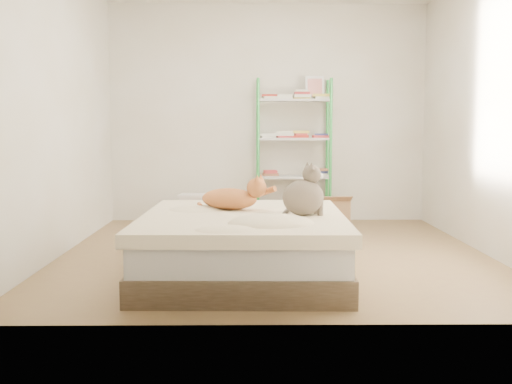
{
  "coord_description": "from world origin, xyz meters",
  "views": [
    {
      "loc": [
        -0.22,
        -5.7,
        1.14
      ],
      "look_at": [
        -0.17,
        -0.6,
        0.62
      ],
      "focal_mm": 45.0,
      "sensor_mm": 36.0,
      "label": 1
    }
  ],
  "objects_px": {
    "grey_cat": "(303,190)",
    "cardboard_box": "(323,214)",
    "bed": "(243,246)",
    "shelf_unit": "(294,150)",
    "white_bin": "(193,209)",
    "orange_cat": "(229,196)"
  },
  "relations": [
    {
      "from": "white_bin",
      "to": "grey_cat",
      "type": "bearing_deg",
      "value": -68.6
    },
    {
      "from": "white_bin",
      "to": "orange_cat",
      "type": "bearing_deg",
      "value": -78.14
    },
    {
      "from": "grey_cat",
      "to": "cardboard_box",
      "type": "relative_size",
      "value": 0.69
    },
    {
      "from": "shelf_unit",
      "to": "cardboard_box",
      "type": "distance_m",
      "value": 0.94
    },
    {
      "from": "bed",
      "to": "orange_cat",
      "type": "height_order",
      "value": "orange_cat"
    },
    {
      "from": "orange_cat",
      "to": "grey_cat",
      "type": "height_order",
      "value": "grey_cat"
    },
    {
      "from": "shelf_unit",
      "to": "grey_cat",
      "type": "bearing_deg",
      "value": -92.52
    },
    {
      "from": "bed",
      "to": "cardboard_box",
      "type": "xyz_separation_m",
      "value": [
        0.87,
        2.22,
        -0.06
      ]
    },
    {
      "from": "bed",
      "to": "orange_cat",
      "type": "distance_m",
      "value": 0.46
    },
    {
      "from": "cardboard_box",
      "to": "shelf_unit",
      "type": "bearing_deg",
      "value": 109.16
    },
    {
      "from": "white_bin",
      "to": "shelf_unit",
      "type": "bearing_deg",
      "value": 7.87
    },
    {
      "from": "shelf_unit",
      "to": "cardboard_box",
      "type": "bearing_deg",
      "value": -62.24
    },
    {
      "from": "shelf_unit",
      "to": "cardboard_box",
      "type": "xyz_separation_m",
      "value": [
        0.3,
        -0.56,
        -0.69
      ]
    },
    {
      "from": "bed",
      "to": "white_bin",
      "type": "distance_m",
      "value": 2.69
    },
    {
      "from": "cardboard_box",
      "to": "bed",
      "type": "bearing_deg",
      "value": -119.97
    },
    {
      "from": "orange_cat",
      "to": "shelf_unit",
      "type": "relative_size",
      "value": 0.31
    },
    {
      "from": "bed",
      "to": "orange_cat",
      "type": "bearing_deg",
      "value": 113.81
    },
    {
      "from": "cardboard_box",
      "to": "white_bin",
      "type": "bearing_deg",
      "value": 156.3
    },
    {
      "from": "orange_cat",
      "to": "cardboard_box",
      "type": "distance_m",
      "value": 2.22
    },
    {
      "from": "shelf_unit",
      "to": "white_bin",
      "type": "distance_m",
      "value": 1.37
    },
    {
      "from": "cardboard_box",
      "to": "orange_cat",
      "type": "bearing_deg",
      "value": -125.36
    },
    {
      "from": "shelf_unit",
      "to": "white_bin",
      "type": "xyz_separation_m",
      "value": [
        -1.18,
        -0.16,
        -0.69
      ]
    }
  ]
}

